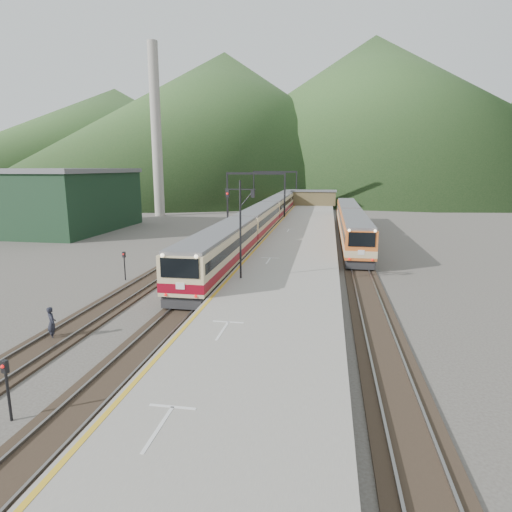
% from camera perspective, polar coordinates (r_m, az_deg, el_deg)
% --- Properties ---
extents(ground, '(400.00, 400.00, 0.00)m').
position_cam_1_polar(ground, '(17.81, -22.12, -18.53)').
color(ground, '#47423D').
rests_on(ground, ground).
extents(track_main, '(2.60, 200.00, 0.23)m').
position_cam_1_polar(track_main, '(54.31, 0.29, 2.55)').
color(track_main, black).
rests_on(track_main, ground).
extents(track_far, '(2.60, 200.00, 0.23)m').
position_cam_1_polar(track_far, '(55.32, -4.83, 2.68)').
color(track_far, black).
rests_on(track_far, ground).
extents(track_second, '(2.60, 200.00, 0.23)m').
position_cam_1_polar(track_second, '(53.70, 12.50, 2.17)').
color(track_second, black).
rests_on(track_second, ground).
extents(platform, '(8.00, 100.00, 1.00)m').
position_cam_1_polar(platform, '(51.67, 6.08, 2.50)').
color(platform, gray).
rests_on(platform, ground).
extents(gantry_near, '(9.55, 0.25, 8.00)m').
position_cam_1_polar(gantry_near, '(68.95, -0.04, 9.11)').
color(gantry_near, black).
rests_on(gantry_near, ground).
extents(gantry_far, '(9.55, 0.25, 8.00)m').
position_cam_1_polar(gantry_far, '(93.68, 2.55, 9.79)').
color(gantry_far, black).
rests_on(gantry_far, ground).
extents(warehouse, '(14.50, 20.50, 8.60)m').
position_cam_1_polar(warehouse, '(66.16, -24.28, 6.88)').
color(warehouse, black).
rests_on(warehouse, ground).
extents(smokestack, '(1.80, 1.80, 30.00)m').
position_cam_1_polar(smokestack, '(81.18, -13.15, 15.86)').
color(smokestack, '#9E998E').
rests_on(smokestack, ground).
extents(station_shed, '(9.40, 4.40, 3.10)m').
position_cam_1_polar(station_shed, '(91.18, 7.70, 7.74)').
color(station_shed, brown).
rests_on(station_shed, platform).
extents(hill_a, '(180.00, 180.00, 60.00)m').
position_cam_1_polar(hill_a, '(209.75, -4.10, 17.51)').
color(hill_a, '#21451D').
rests_on(hill_a, ground).
extents(hill_b, '(220.00, 220.00, 75.00)m').
position_cam_1_polar(hill_b, '(245.55, 15.24, 18.06)').
color(hill_b, '#21451D').
rests_on(hill_b, ground).
extents(hill_d, '(200.00, 200.00, 55.00)m').
position_cam_1_polar(hill_d, '(284.37, -18.00, 14.95)').
color(hill_d, '#21451D').
rests_on(hill_d, ground).
extents(main_train, '(2.93, 80.27, 3.57)m').
position_cam_1_polar(main_train, '(64.79, 1.86, 5.77)').
color(main_train, tan).
rests_on(main_train, track_main).
extents(second_train, '(2.68, 36.59, 3.28)m').
position_cam_1_polar(second_train, '(54.97, 12.51, 4.28)').
color(second_train, '#CF6227').
rests_on(second_train, track_second).
extents(signal_mast, '(2.20, 0.32, 6.86)m').
position_cam_1_polar(signal_mast, '(29.74, -2.10, 4.89)').
color(signal_mast, black).
rests_on(signal_mast, platform).
extents(short_signal_a, '(0.25, 0.20, 2.27)m').
position_cam_1_polar(short_signal_a, '(17.59, -30.28, -14.34)').
color(short_signal_a, black).
rests_on(short_signal_a, ground).
extents(short_signal_b, '(0.26, 0.22, 2.27)m').
position_cam_1_polar(short_signal_b, '(46.47, -4.40, 2.70)').
color(short_signal_b, black).
rests_on(short_signal_b, ground).
extents(short_signal_c, '(0.24, 0.19, 2.27)m').
position_cam_1_polar(short_signal_c, '(35.05, -17.15, -0.76)').
color(short_signal_c, black).
rests_on(short_signal_c, ground).
extents(worker, '(0.75, 0.73, 1.74)m').
position_cam_1_polar(worker, '(24.62, -25.59, -8.07)').
color(worker, black).
rests_on(worker, ground).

